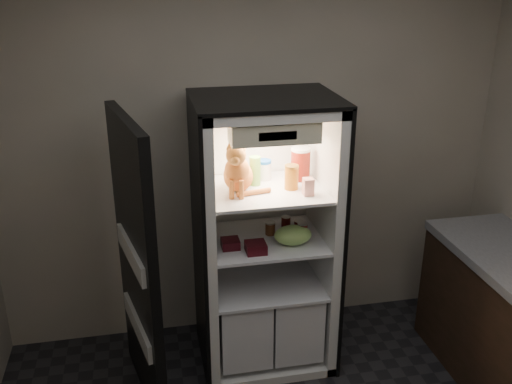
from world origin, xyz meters
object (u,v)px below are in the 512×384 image
(tabby_cat, at_px, (238,172))
(berry_box_left, at_px, (230,244))
(condiment_jar, at_px, (270,228))
(refrigerator, at_px, (263,253))
(parmesan_shaker, at_px, (255,171))
(grape_bag, at_px, (293,235))
(mayo_tub, at_px, (264,170))
(soda_can_b, at_px, (299,228))
(pepper_jar, at_px, (300,164))
(soda_can_c, at_px, (302,232))
(salsa_jar, at_px, (291,177))
(cream_carton, at_px, (308,187))
(soda_can_a, at_px, (286,224))
(berry_box_right, at_px, (256,248))

(tabby_cat, xyz_separation_m, berry_box_left, (-0.06, -0.06, -0.46))
(berry_box_left, bearing_deg, tabby_cat, 42.94)
(condiment_jar, bearing_deg, refrigerator, 158.18)
(parmesan_shaker, bearing_deg, grape_bag, -43.35)
(mayo_tub, height_order, soda_can_b, mayo_tub)
(pepper_jar, distance_m, soda_can_c, 0.45)
(salsa_jar, relative_size, condiment_jar, 1.74)
(cream_carton, distance_m, soda_can_c, 0.35)
(grape_bag, bearing_deg, mayo_tub, 114.47)
(soda_can_c, bearing_deg, grape_bag, -158.17)
(tabby_cat, distance_m, grape_bag, 0.55)
(salsa_jar, distance_m, condiment_jar, 0.41)
(parmesan_shaker, relative_size, mayo_tub, 1.43)
(pepper_jar, height_order, berry_box_left, pepper_jar)
(refrigerator, distance_m, grape_bag, 0.32)
(parmesan_shaker, xyz_separation_m, grape_bag, (0.21, -0.20, -0.38))
(salsa_jar, relative_size, soda_can_a, 1.39)
(soda_can_c, xyz_separation_m, berry_box_right, (-0.33, -0.09, -0.03))
(mayo_tub, relative_size, cream_carton, 1.24)
(tabby_cat, distance_m, soda_can_a, 0.56)
(parmesan_shaker, distance_m, berry_box_right, 0.49)
(soda_can_c, bearing_deg, soda_can_a, 115.64)
(mayo_tub, relative_size, grape_bag, 0.55)
(salsa_jar, height_order, soda_can_a, salsa_jar)
(parmesan_shaker, height_order, berry_box_right, parmesan_shaker)
(tabby_cat, height_order, soda_can_b, tabby_cat)
(grape_bag, bearing_deg, berry_box_right, -165.52)
(berry_box_left, bearing_deg, soda_can_c, 0.44)
(refrigerator, relative_size, pepper_jar, 8.69)
(tabby_cat, height_order, cream_carton, tabby_cat)
(refrigerator, bearing_deg, mayo_tub, 77.21)
(mayo_tub, bearing_deg, soda_can_a, -39.61)
(parmesan_shaker, distance_m, cream_carton, 0.37)
(refrigerator, height_order, mayo_tub, refrigerator)
(tabby_cat, height_order, berry_box_left, tabby_cat)
(soda_can_b, bearing_deg, cream_carton, -85.32)
(pepper_jar, relative_size, soda_can_c, 1.76)
(tabby_cat, height_order, soda_can_c, tabby_cat)
(refrigerator, distance_m, berry_box_right, 0.32)
(cream_carton, height_order, soda_can_c, cream_carton)
(cream_carton, relative_size, berry_box_left, 0.95)
(refrigerator, bearing_deg, soda_can_b, -20.10)
(condiment_jar, relative_size, berry_box_right, 0.72)
(mayo_tub, xyz_separation_m, condiment_jar, (0.02, -0.12, -0.37))
(salsa_jar, relative_size, cream_carton, 1.47)
(soda_can_b, relative_size, berry_box_right, 0.89)
(berry_box_left, bearing_deg, soda_can_a, 20.95)
(soda_can_a, bearing_deg, pepper_jar, 27.90)
(pepper_jar, distance_m, cream_carton, 0.28)
(tabby_cat, bearing_deg, refrigerator, 41.10)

